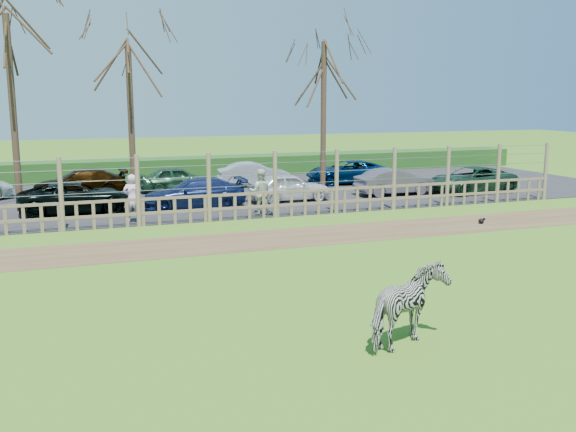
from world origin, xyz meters
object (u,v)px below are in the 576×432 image
object	(u,v)px
car_3	(194,193)
car_6	(472,180)
visitor_a	(132,198)
car_11	(254,174)
car_2	(77,197)
car_12	(348,172)
tree_right	(324,80)
car_10	(178,179)
zebra	(409,307)
visitor_b	(260,192)
tree_left	(9,65)
car_9	(80,183)
car_4	(289,187)
car_5	(395,182)
crow	(481,221)
tree_mid	(130,87)

from	to	relation	value
car_3	car_6	size ratio (longest dim) A/B	0.96
visitor_a	car_11	distance (m)	10.33
car_2	car_12	xyz separation A→B (m)	(13.52, 4.28, 0.00)
tree_right	car_6	world-z (taller)	tree_right
car_10	tree_right	bearing A→B (deg)	-103.21
zebra	visitor_b	size ratio (longest dim) A/B	1.01
tree_left	tree_right	distance (m)	13.59
zebra	car_11	size ratio (longest dim) A/B	0.48
visitor_b	car_9	size ratio (longest dim) A/B	0.42
car_2	car_3	size ratio (longest dim) A/B	1.04
car_4	car_11	size ratio (longest dim) A/B	0.97
car_4	car_10	size ratio (longest dim) A/B	1.00
car_3	car_2	bearing A→B (deg)	-93.88
visitor_b	car_5	bearing A→B (deg)	-142.21
tree_left	visitor_a	distance (m)	7.22
visitor_b	car_2	distance (m)	7.10
tree_left	car_9	bearing A→B (deg)	54.05
crow	car_4	size ratio (longest dim) A/B	0.08
tree_left	car_12	world-z (taller)	tree_left
car_2	car_12	bearing A→B (deg)	-74.07
visitor_b	car_3	world-z (taller)	visitor_b
zebra	visitor_b	world-z (taller)	visitor_b
tree_left	tree_right	xyz separation A→B (m)	(13.50, 1.50, -0.37)
visitor_b	crow	distance (m)	8.14
tree_left	car_9	distance (m)	6.42
car_10	car_11	xyz separation A→B (m)	(3.97, 0.59, 0.00)
tree_left	car_6	world-z (taller)	tree_left
visitor_b	car_3	xyz separation A→B (m)	(-2.07, 2.24, -0.26)
tree_mid	car_12	bearing A→B (deg)	10.97
crow	car_5	bearing A→B (deg)	86.31
car_11	car_6	bearing A→B (deg)	-114.98
car_9	tree_mid	bearing A→B (deg)	41.58
tree_left	car_2	xyz separation A→B (m)	(2.08, -1.13, -4.98)
tree_left	car_10	xyz separation A→B (m)	(6.79, 3.25, -4.98)
car_12	car_5	bearing A→B (deg)	11.34
crow	car_2	bearing A→B (deg)	152.18
tree_right	car_6	xyz separation A→B (m)	(6.12, -3.34, -4.60)
car_9	car_10	world-z (taller)	same
car_3	car_6	xyz separation A→B (m)	(13.07, -0.21, 0.00)
tree_mid	visitor_b	distance (m)	7.51
tree_mid	car_9	world-z (taller)	tree_mid
car_4	car_6	size ratio (longest dim) A/B	0.82
car_6	car_9	world-z (taller)	same
car_12	car_2	bearing A→B (deg)	-65.38
car_3	car_4	bearing A→B (deg)	98.34
crow	car_4	xyz separation A→B (m)	(-4.72, 7.00, 0.53)
tree_mid	car_10	world-z (taller)	tree_mid
tree_left	car_3	world-z (taller)	tree_left
tree_mid	tree_right	bearing A→B (deg)	3.18
tree_mid	car_5	xyz separation A→B (m)	(11.43, -2.17, -4.23)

